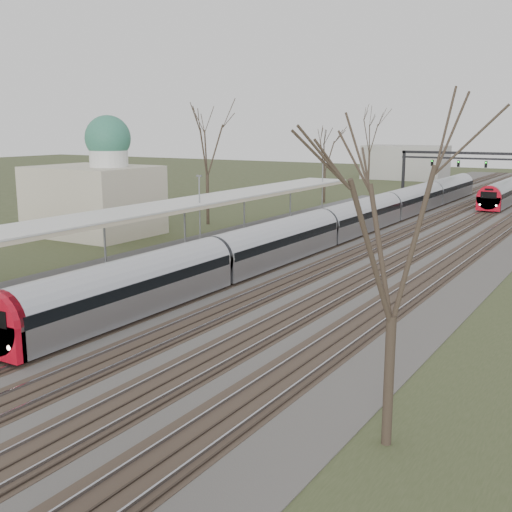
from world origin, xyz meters
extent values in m
cube|color=#474442|center=(0.00, 55.00, 0.05)|extent=(24.00, 160.00, 0.10)
cube|color=#4C3828|center=(-6.00, 55.00, 0.09)|extent=(2.60, 160.00, 0.06)
cube|color=gray|center=(-6.72, 55.00, 0.16)|extent=(0.07, 160.00, 0.12)
cube|color=gray|center=(-5.28, 55.00, 0.16)|extent=(0.07, 160.00, 0.12)
cube|color=#4C3828|center=(-2.50, 55.00, 0.09)|extent=(2.60, 160.00, 0.06)
cube|color=gray|center=(-3.22, 55.00, 0.16)|extent=(0.07, 160.00, 0.12)
cube|color=gray|center=(-1.78, 55.00, 0.16)|extent=(0.07, 160.00, 0.12)
cube|color=#4C3828|center=(1.00, 55.00, 0.09)|extent=(2.60, 160.00, 0.06)
cube|color=gray|center=(0.28, 55.00, 0.16)|extent=(0.07, 160.00, 0.12)
cube|color=gray|center=(1.72, 55.00, 0.16)|extent=(0.07, 160.00, 0.12)
cube|color=#4C3828|center=(4.50, 55.00, 0.09)|extent=(2.60, 160.00, 0.06)
cube|color=gray|center=(3.78, 55.00, 0.16)|extent=(0.07, 160.00, 0.12)
cube|color=gray|center=(5.22, 55.00, 0.16)|extent=(0.07, 160.00, 0.12)
cube|color=#4C3828|center=(8.00, 55.00, 0.09)|extent=(2.60, 160.00, 0.06)
cube|color=gray|center=(7.28, 55.00, 0.16)|extent=(0.07, 160.00, 0.12)
cube|color=gray|center=(8.72, 55.00, 0.16)|extent=(0.07, 160.00, 0.12)
cube|color=#9E9B93|center=(-9.05, 37.50, 0.50)|extent=(3.50, 69.00, 1.00)
cylinder|color=slate|center=(-9.05, 26.00, 2.50)|extent=(0.14, 0.14, 3.00)
cylinder|color=slate|center=(-9.05, 34.00, 2.50)|extent=(0.14, 0.14, 3.00)
cylinder|color=slate|center=(-9.05, 42.00, 2.50)|extent=(0.14, 0.14, 3.00)
cylinder|color=slate|center=(-9.05, 50.00, 2.50)|extent=(0.14, 0.14, 3.00)
cube|color=silver|center=(-9.05, 33.00, 4.05)|extent=(4.10, 50.00, 0.12)
cube|color=beige|center=(-9.05, 33.00, 3.88)|extent=(4.10, 50.00, 0.25)
cube|color=beige|center=(-22.00, 38.00, 3.00)|extent=(10.00, 8.00, 6.00)
cylinder|color=silver|center=(-20.00, 38.00, 7.20)|extent=(3.20, 3.20, 2.50)
sphere|color=#296855|center=(-20.00, 38.00, 8.40)|extent=(3.80, 3.80, 3.80)
cube|color=black|center=(-10.00, 85.00, 3.00)|extent=(0.35, 0.35, 6.00)
cube|color=black|center=(0.25, 85.00, 5.90)|extent=(21.00, 0.35, 0.35)
cube|color=black|center=(0.25, 85.00, 5.20)|extent=(21.00, 0.25, 0.25)
cube|color=black|center=(-6.00, 84.80, 4.50)|extent=(0.32, 0.22, 0.85)
sphere|color=#0CFF19|center=(-6.00, 84.66, 4.75)|extent=(0.16, 0.16, 0.16)
cube|color=black|center=(-2.50, 84.80, 4.50)|extent=(0.32, 0.22, 0.85)
sphere|color=#0CFF19|center=(-2.50, 84.66, 4.75)|extent=(0.16, 0.16, 0.16)
cube|color=black|center=(1.00, 84.80, 4.50)|extent=(0.32, 0.22, 0.85)
sphere|color=#0CFF19|center=(1.00, 84.66, 4.75)|extent=(0.16, 0.16, 0.16)
cylinder|color=#2D231C|center=(-17.00, 48.00, 2.48)|extent=(0.30, 0.30, 4.95)
cylinder|color=#2D231C|center=(13.00, 15.00, 2.02)|extent=(0.30, 0.30, 4.05)
cube|color=#A1A4AB|center=(-2.50, 50.73, 1.10)|extent=(2.55, 75.00, 1.60)
cylinder|color=#A1A4AB|center=(-2.50, 50.73, 1.75)|extent=(2.60, 74.70, 2.60)
cube|color=black|center=(-2.50, 50.73, 1.85)|extent=(2.62, 74.40, 0.55)
cube|color=#B70A1C|center=(-2.50, 13.33, 1.05)|extent=(2.55, 0.50, 1.50)
sphere|color=white|center=(-1.65, 13.13, 0.95)|extent=(0.22, 0.22, 0.22)
cube|color=black|center=(-2.50, 50.73, 0.17)|extent=(1.80, 74.00, 0.35)
cube|color=#B70A1C|center=(4.50, 70.47, 1.05)|extent=(2.55, 0.50, 1.50)
cylinder|color=#B70A1C|center=(4.50, 70.52, 1.75)|extent=(2.60, 0.60, 2.60)
cube|color=black|center=(4.50, 70.25, 2.05)|extent=(1.70, 0.12, 0.70)
sphere|color=white|center=(3.65, 70.27, 0.95)|extent=(0.22, 0.22, 0.22)
sphere|color=white|center=(5.35, 70.27, 0.95)|extent=(0.22, 0.22, 0.22)
camera|label=1|loc=(18.84, -2.19, 9.42)|focal=45.00mm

